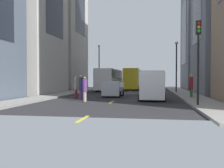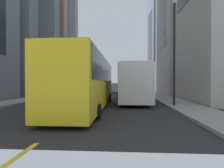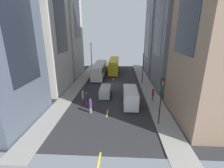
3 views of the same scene
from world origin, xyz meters
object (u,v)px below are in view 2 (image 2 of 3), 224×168
city_bus_white (132,81)px  pedestrian_crossing_near (121,86)px  car_silver_0 (113,87)px  traffic_light_near_corner (84,72)px  pedestrian_waiting_curb (73,85)px  pedestrian_crossing_mid (126,85)px  pedestrian_walking_far (130,86)px  delivery_van_white (94,84)px  streetcar_yellow (89,79)px

city_bus_white → pedestrian_crossing_near: (1.24, -19.40, -0.91)m
car_silver_0 → traffic_light_near_corner: traffic_light_near_corner is taller
car_silver_0 → pedestrian_waiting_curb: 7.99m
car_silver_0 → pedestrian_crossing_mid: size_ratio=1.92×
pedestrian_walking_far → pedestrian_crossing_mid: bearing=42.4°
pedestrian_waiting_curb → car_silver_0: bearing=-148.1°
delivery_van_white → pedestrian_crossing_mid: 6.52m
pedestrian_crossing_near → traffic_light_near_corner: (8.59, -2.56, 2.99)m
pedestrian_crossing_near → traffic_light_near_corner: traffic_light_near_corner is taller
car_silver_0 → pedestrian_walking_far: (-3.10, -3.35, 0.20)m
pedestrian_waiting_curb → traffic_light_near_corner: 7.61m
pedestrian_crossing_near → streetcar_yellow: bearing=131.9°
car_silver_0 → pedestrian_walking_far: pedestrian_walking_far is taller
car_silver_0 → pedestrian_crossing_near: pedestrian_crossing_near is taller
pedestrian_crossing_near → delivery_van_white: bearing=73.2°
delivery_van_white → pedestrian_crossing_near: size_ratio=2.61×
pedestrian_walking_far → traffic_light_near_corner: bearing=63.1°
delivery_van_white → pedestrian_waiting_curb: size_ratio=2.50×
traffic_light_near_corner → pedestrian_waiting_curb: bearing=84.8°
city_bus_white → pedestrian_crossing_mid: (0.30, -17.35, -0.82)m
car_silver_0 → traffic_light_near_corner: bearing=-50.8°
streetcar_yellow → pedestrian_crossing_mid: (-3.09, -22.93, -0.94)m
pedestrian_crossing_mid → traffic_light_near_corner: (9.53, -4.61, 2.90)m
streetcar_yellow → pedestrian_walking_far: streetcar_yellow is taller
city_bus_white → car_silver_0: bearing=-78.5°
pedestrian_waiting_curb → pedestrian_crossing_mid: 10.46m
city_bus_white → car_silver_0: (2.68, -13.18, -1.04)m
city_bus_white → pedestrian_crossing_near: bearing=-86.3°
streetcar_yellow → car_silver_0: bearing=-92.2°
car_silver_0 → pedestrian_crossing_mid: 4.81m
pedestrian_crossing_near → pedestrian_crossing_mid: 2.25m
pedestrian_crossing_near → pedestrian_walking_far: bearing=166.9°
streetcar_yellow → pedestrian_crossing_mid: streetcar_yellow is taller
delivery_van_white → pedestrian_crossing_mid: bearing=-173.8°
streetcar_yellow → pedestrian_walking_far: (-3.82, -22.10, -0.95)m
streetcar_yellow → delivery_van_white: bearing=-81.3°
pedestrian_walking_far → traffic_light_near_corner: 11.97m
pedestrian_walking_far → pedestrian_crossing_near: bearing=31.1°
streetcar_yellow → pedestrian_waiting_curb: streetcar_yellow is taller
pedestrian_walking_far → pedestrian_crossing_near: (1.66, -2.87, -0.07)m
car_silver_0 → pedestrian_waiting_curb: size_ratio=1.97×
streetcar_yellow → pedestrian_crossing_near: streetcar_yellow is taller
delivery_van_white → traffic_light_near_corner: bearing=-60.1°
delivery_van_white → pedestrian_crossing_near: (-5.54, -2.75, -0.41)m
pedestrian_crossing_mid → traffic_light_near_corner: 10.98m
city_bus_white → pedestrian_waiting_curb: city_bus_white is taller
delivery_van_white → streetcar_yellow: bearing=98.7°
pedestrian_walking_far → car_silver_0: bearing=138.2°
delivery_van_white → pedestrian_crossing_near: bearing=-153.6°
car_silver_0 → pedestrian_crossing_near: bearing=-103.0°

